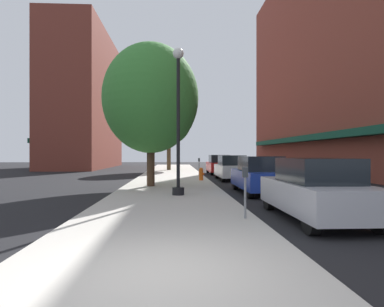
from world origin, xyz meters
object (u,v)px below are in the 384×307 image
Objects in this scene: parking_meter_near at (199,164)px; car_silver at (315,190)px; car_red at (219,165)px; car_white at (231,168)px; fire_hydrant at (201,174)px; tree_near at (169,118)px; parking_meter_far at (245,186)px; car_blue at (259,175)px; tree_mid at (151,98)px; lamppost at (178,118)px.

parking_meter_near is 16.10m from car_silver.
car_white is at bearing -88.33° from car_red.
car_red is (1.95, 3.34, -0.14)m from parking_meter_near.
tree_near reaches higher than fire_hydrant.
tree_near is 25.35m from car_silver.
car_red reaches higher than parking_meter_near.
fire_hydrant is at bearing -143.47° from car_white.
car_blue is at bearing 72.12° from parking_meter_far.
car_blue is at bearing -25.29° from tree_mid.
tree_mid is at bearing -112.44° from car_red.
parking_meter_near reaches higher than fire_hydrant.
parking_meter_near is at bearing 98.98° from car_blue.
parking_meter_far is at bearing -70.08° from tree_mid.
lamppost reaches higher than parking_meter_far.
fire_hydrant is 0.11× the size of tree_mid.
lamppost is 1.37× the size of car_silver.
lamppost is 6.28m from car_silver.
car_red is (2.14, 7.73, 0.29)m from fire_hydrant.
car_white is at bearing -69.01° from tree_near.
car_blue reaches higher than parking_meter_far.
car_blue is at bearing 88.87° from car_silver.
tree_near is at bearing 99.93° from fire_hydrant.
car_white is at bearing 88.15° from car_blue.
fire_hydrant is 0.18× the size of car_silver.
tree_near is (-0.78, 20.00, 2.20)m from lamppost.
fire_hydrant is at bearing -80.07° from tree_near.
parking_meter_near is 0.30× the size of car_white.
tree_near is at bearing 99.04° from car_silver.
lamppost is at bearing 127.53° from car_silver.
car_red is at bearing 88.15° from car_blue.
car_blue is at bearing -88.33° from car_red.
fire_hydrant is 0.60× the size of parking_meter_far.
car_red is at bearing 74.52° from fire_hydrant.
parking_meter_near is 0.30× the size of car_silver.
car_white is (1.95, -2.93, -0.14)m from parking_meter_near.
car_white reaches higher than parking_meter_far.
car_silver is at bearing 7.36° from parking_meter_far.
tree_mid is 1.69× the size of car_blue.
parking_meter_far is at bearing -94.02° from car_red.
lamppost is at bearing -98.33° from parking_meter_near.
car_silver reaches higher than parking_meter_far.
parking_meter_far is 9.66m from tree_mid.
car_white is (0.00, 7.26, 0.00)m from car_blue.
car_white is (1.95, 13.31, -0.14)m from parking_meter_far.
car_red is at bearing 65.89° from tree_mid.
car_blue reaches higher than parking_meter_near.
car_white is at bearing 34.35° from fire_hydrant.
parking_meter_near is 16.24m from parking_meter_far.
tree_near is 16.41m from tree_mid.
tree_mid is at bearing -92.07° from tree_near.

